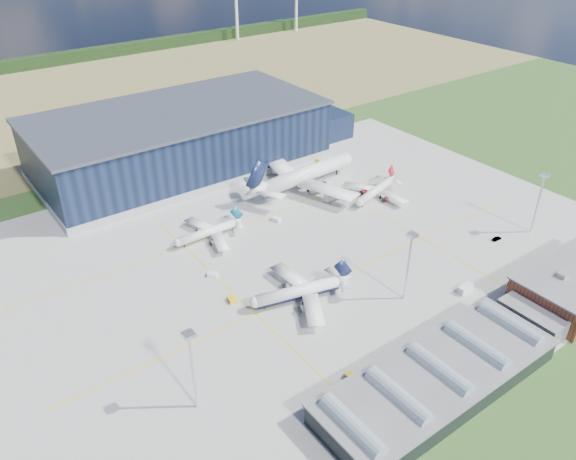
{
  "coord_description": "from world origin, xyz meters",
  "views": [
    {
      "loc": [
        -97.14,
        -117.29,
        105.14
      ],
      "look_at": [
        -2.48,
        11.9,
        8.07
      ],
      "focal_mm": 35.0,
      "sensor_mm": 36.0,
      "label": 1
    }
  ],
  "objects_px": {
    "gse_tug_a": "(353,377)",
    "car_a": "(509,294)",
    "airliner_regional": "(207,228)",
    "light_mast_west": "(191,359)",
    "gse_van_a": "(465,289)",
    "airliner_widebody": "(306,167)",
    "gse_tug_b": "(232,300)",
    "gse_tug_c": "(319,161)",
    "airliner_navy": "(298,286)",
    "gse_cart_a": "(276,219)",
    "airliner_red": "(375,187)",
    "light_mast_center": "(409,256)",
    "car_b": "(497,239)",
    "light_mast_east": "(540,194)",
    "hangar": "(186,140)",
    "gse_cart_b": "(213,275)"
  },
  "relations": [
    {
      "from": "car_b",
      "to": "gse_cart_b",
      "type": "bearing_deg",
      "value": 69.07
    },
    {
      "from": "airliner_navy",
      "to": "gse_cart_a",
      "type": "height_order",
      "value": "airliner_navy"
    },
    {
      "from": "airliner_regional",
      "to": "airliner_widebody",
      "type": "bearing_deg",
      "value": -167.11
    },
    {
      "from": "gse_tug_b",
      "to": "car_b",
      "type": "xyz_separation_m",
      "value": [
        93.03,
        -25.47,
        -0.06
      ]
    },
    {
      "from": "car_a",
      "to": "airliner_navy",
      "type": "bearing_deg",
      "value": 60.21
    },
    {
      "from": "light_mast_east",
      "to": "gse_tug_a",
      "type": "distance_m",
      "value": 101.49
    },
    {
      "from": "airliner_navy",
      "to": "gse_tug_c",
      "type": "xyz_separation_m",
      "value": [
        68.4,
        74.05,
        -4.81
      ]
    },
    {
      "from": "light_mast_west",
      "to": "gse_cart_a",
      "type": "distance_m",
      "value": 90.53
    },
    {
      "from": "gse_van_a",
      "to": "airliner_widebody",
      "type": "bearing_deg",
      "value": -4.16
    },
    {
      "from": "gse_tug_b",
      "to": "gse_tug_c",
      "type": "relative_size",
      "value": 0.96
    },
    {
      "from": "light_mast_west",
      "to": "airliner_regional",
      "type": "distance_m",
      "value": 75.69
    },
    {
      "from": "airliner_widebody",
      "to": "airliner_red",
      "type": "bearing_deg",
      "value": -60.05
    },
    {
      "from": "light_mast_east",
      "to": "gse_tug_a",
      "type": "xyz_separation_m",
      "value": [
        -99.25,
        -15.3,
        -14.73
      ]
    },
    {
      "from": "hangar",
      "to": "gse_van_a",
      "type": "relative_size",
      "value": 27.53
    },
    {
      "from": "gse_tug_a",
      "to": "car_a",
      "type": "height_order",
      "value": "gse_tug_a"
    },
    {
      "from": "light_mast_east",
      "to": "airliner_widebody",
      "type": "xyz_separation_m",
      "value": [
        -43.36,
        75.95,
        -6.15
      ]
    },
    {
      "from": "airliner_regional",
      "to": "gse_tug_a",
      "type": "xyz_separation_m",
      "value": [
        -2.94,
        -79.44,
        -3.9
      ]
    },
    {
      "from": "light_mast_west",
      "to": "light_mast_center",
      "type": "relative_size",
      "value": 1.0
    },
    {
      "from": "hangar",
      "to": "airliner_regional",
      "type": "xyz_separation_m",
      "value": [
        -24.11,
        -60.66,
        -7.02
      ]
    },
    {
      "from": "airliner_red",
      "to": "gse_cart_a",
      "type": "relative_size",
      "value": 8.92
    },
    {
      "from": "car_b",
      "to": "gse_tug_a",
      "type": "bearing_deg",
      "value": 105.41
    },
    {
      "from": "light_mast_center",
      "to": "hangar",
      "type": "bearing_deg",
      "value": 93.3
    },
    {
      "from": "light_mast_center",
      "to": "airliner_red",
      "type": "bearing_deg",
      "value": 54.07
    },
    {
      "from": "airliner_red",
      "to": "gse_tug_b",
      "type": "height_order",
      "value": "airliner_red"
    },
    {
      "from": "airliner_regional",
      "to": "light_mast_west",
      "type": "bearing_deg",
      "value": 59.21
    },
    {
      "from": "airliner_navy",
      "to": "light_mast_west",
      "type": "bearing_deg",
      "value": 36.58
    },
    {
      "from": "airliner_regional",
      "to": "car_a",
      "type": "bearing_deg",
      "value": 125.49
    },
    {
      "from": "airliner_regional",
      "to": "gse_tug_a",
      "type": "distance_m",
      "value": 79.59
    },
    {
      "from": "airliner_red",
      "to": "airliner_regional",
      "type": "bearing_deg",
      "value": -26.75
    },
    {
      "from": "gse_van_a",
      "to": "gse_tug_c",
      "type": "relative_size",
      "value": 1.64
    },
    {
      "from": "light_mast_west",
      "to": "car_a",
      "type": "bearing_deg",
      "value": -10.56
    },
    {
      "from": "airliner_red",
      "to": "gse_van_a",
      "type": "relative_size",
      "value": 5.62
    },
    {
      "from": "airliner_red",
      "to": "airliner_widebody",
      "type": "height_order",
      "value": "airliner_widebody"
    },
    {
      "from": "airliner_regional",
      "to": "gse_tug_c",
      "type": "relative_size",
      "value": 8.79
    },
    {
      "from": "light_mast_east",
      "to": "airliner_navy",
      "type": "relative_size",
      "value": 0.68
    },
    {
      "from": "gse_tug_a",
      "to": "gse_tug_b",
      "type": "relative_size",
      "value": 1.09
    },
    {
      "from": "car_a",
      "to": "car_b",
      "type": "relative_size",
      "value": 0.85
    },
    {
      "from": "light_mast_west",
      "to": "light_mast_east",
      "type": "xyz_separation_m",
      "value": [
        135.0,
        0.0,
        0.0
      ]
    },
    {
      "from": "gse_tug_b",
      "to": "gse_van_a",
      "type": "relative_size",
      "value": 0.58
    },
    {
      "from": "airliner_regional",
      "to": "car_a",
      "type": "relative_size",
      "value": 8.93
    },
    {
      "from": "gse_van_a",
      "to": "gse_cart_b",
      "type": "height_order",
      "value": "gse_van_a"
    },
    {
      "from": "gse_tug_a",
      "to": "car_b",
      "type": "relative_size",
      "value": 0.91
    },
    {
      "from": "airliner_regional",
      "to": "gse_tug_c",
      "type": "height_order",
      "value": "airliner_regional"
    },
    {
      "from": "gse_van_a",
      "to": "car_b",
      "type": "xyz_separation_m",
      "value": [
        32.95,
        12.52,
        -0.54
      ]
    },
    {
      "from": "airliner_red",
      "to": "airliner_widebody",
      "type": "distance_m",
      "value": 29.17
    },
    {
      "from": "gse_tug_a",
      "to": "gse_cart_a",
      "type": "bearing_deg",
      "value": 44.19
    },
    {
      "from": "gse_tug_a",
      "to": "gse_van_a",
      "type": "bearing_deg",
      "value": -17.01
    },
    {
      "from": "car_b",
      "to": "airliner_navy",
      "type": "bearing_deg",
      "value": 82.3
    },
    {
      "from": "light_mast_east",
      "to": "light_mast_west",
      "type": "bearing_deg",
      "value": 180.0
    },
    {
      "from": "airliner_widebody",
      "to": "gse_tug_a",
      "type": "height_order",
      "value": "airliner_widebody"
    }
  ]
}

